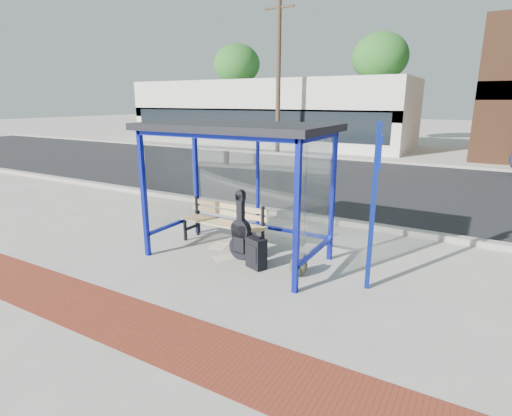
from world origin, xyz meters
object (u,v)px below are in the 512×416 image
Objects in this scene: guitar_bag at (241,236)px; backpack at (298,266)px; bench at (224,221)px; suitcase at (256,253)px.

backpack is at bearing -3.21° from guitar_bag.
bench reaches higher than suitcase.
backpack is (1.19, -0.14, -0.27)m from guitar_bag.
guitar_bag is at bearing 174.95° from suitcase.
suitcase is 0.76m from backpack.
bench is 5.14× the size of backpack.
bench is at bearing 157.50° from backpack.
guitar_bag reaches higher than bench.
suitcase is at bearing -177.91° from backpack.
backpack is at bearing -17.10° from bench.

